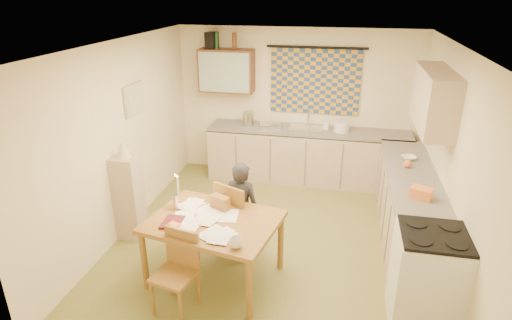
% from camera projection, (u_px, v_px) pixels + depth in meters
% --- Properties ---
extents(floor, '(4.00, 4.50, 0.02)m').
position_uv_depth(floor, '(272.00, 240.00, 5.63)').
color(floor, olive).
rests_on(floor, ground).
extents(ceiling, '(4.00, 4.50, 0.02)m').
position_uv_depth(ceiling, '(276.00, 44.00, 4.68)').
color(ceiling, white).
rests_on(ceiling, floor).
extents(wall_back, '(4.00, 0.02, 2.50)m').
position_uv_depth(wall_back, '(296.00, 104.00, 7.20)').
color(wall_back, '#F0E5BD').
rests_on(wall_back, floor).
extents(wall_front, '(4.00, 0.02, 2.50)m').
position_uv_depth(wall_front, '(222.00, 261.00, 3.11)').
color(wall_front, '#F0E5BD').
rests_on(wall_front, floor).
extents(wall_left, '(0.02, 4.50, 2.50)m').
position_uv_depth(wall_left, '(121.00, 140.00, 5.53)').
color(wall_left, '#F0E5BD').
rests_on(wall_left, floor).
extents(wall_right, '(0.02, 4.50, 2.50)m').
position_uv_depth(wall_right, '(451.00, 164.00, 4.77)').
color(wall_right, '#F0E5BD').
rests_on(wall_right, floor).
extents(window_blind, '(1.45, 0.03, 1.05)m').
position_uv_depth(window_blind, '(315.00, 82.00, 6.96)').
color(window_blind, navy).
rests_on(window_blind, wall_back).
extents(curtain_rod, '(1.60, 0.04, 0.04)m').
position_uv_depth(curtain_rod, '(317.00, 47.00, 6.73)').
color(curtain_rod, black).
rests_on(curtain_rod, wall_back).
extents(wall_cabinet, '(0.90, 0.34, 0.70)m').
position_uv_depth(wall_cabinet, '(227.00, 71.00, 7.05)').
color(wall_cabinet, '#582F1E').
rests_on(wall_cabinet, wall_back).
extents(wall_cabinet_glass, '(0.84, 0.02, 0.64)m').
position_uv_depth(wall_cabinet_glass, '(224.00, 73.00, 6.89)').
color(wall_cabinet_glass, '#99B2A5').
rests_on(wall_cabinet_glass, wall_back).
extents(upper_cabinet_right, '(0.34, 1.30, 0.70)m').
position_uv_depth(upper_cabinet_right, '(434.00, 99.00, 5.08)').
color(upper_cabinet_right, tan).
rests_on(upper_cabinet_right, wall_right).
extents(framed_print, '(0.04, 0.50, 0.40)m').
position_uv_depth(framed_print, '(134.00, 99.00, 5.72)').
color(framed_print, beige).
rests_on(framed_print, wall_left).
extents(print_canvas, '(0.01, 0.42, 0.32)m').
position_uv_depth(print_canvas, '(136.00, 99.00, 5.71)').
color(print_canvas, white).
rests_on(print_canvas, wall_left).
extents(counter_back, '(3.30, 0.62, 0.92)m').
position_uv_depth(counter_back, '(307.00, 156.00, 7.18)').
color(counter_back, tan).
rests_on(counter_back, floor).
extents(counter_right, '(0.62, 2.95, 0.92)m').
position_uv_depth(counter_right, '(410.00, 214.00, 5.34)').
color(counter_right, tan).
rests_on(counter_right, floor).
extents(stove, '(0.65, 0.65, 1.00)m').
position_uv_depth(stove, '(428.00, 279.00, 4.10)').
color(stove, white).
rests_on(stove, floor).
extents(sink, '(0.57, 0.48, 0.10)m').
position_uv_depth(sink, '(306.00, 131.00, 7.02)').
color(sink, silver).
rests_on(sink, counter_back).
extents(tap, '(0.03, 0.03, 0.28)m').
position_uv_depth(tap, '(309.00, 118.00, 7.11)').
color(tap, silver).
rests_on(tap, counter_back).
extents(dish_rack, '(0.40, 0.36, 0.06)m').
position_uv_depth(dish_rack, '(270.00, 125.00, 7.11)').
color(dish_rack, silver).
rests_on(dish_rack, counter_back).
extents(kettle, '(0.20, 0.20, 0.24)m').
position_uv_depth(kettle, '(248.00, 119.00, 7.14)').
color(kettle, silver).
rests_on(kettle, counter_back).
extents(mixing_bowl, '(0.32, 0.32, 0.16)m').
position_uv_depth(mixing_bowl, '(341.00, 127.00, 6.87)').
color(mixing_bowl, white).
rests_on(mixing_bowl, counter_back).
extents(soap_bottle, '(0.12, 0.12, 0.17)m').
position_uv_depth(soap_bottle, '(327.00, 124.00, 6.96)').
color(soap_bottle, white).
rests_on(soap_bottle, counter_back).
extents(bowl, '(0.33, 0.33, 0.05)m').
position_uv_depth(bowl, '(409.00, 158.00, 5.78)').
color(bowl, white).
rests_on(bowl, counter_right).
extents(orange_bag, '(0.27, 0.24, 0.12)m').
position_uv_depth(orange_bag, '(421.00, 193.00, 4.72)').
color(orange_bag, orange).
rests_on(orange_bag, counter_right).
extents(fruit_orange, '(0.10, 0.10, 0.10)m').
position_uv_depth(fruit_orange, '(407.00, 164.00, 5.52)').
color(fruit_orange, orange).
rests_on(fruit_orange, counter_right).
extents(speaker, '(0.19, 0.23, 0.26)m').
position_uv_depth(speaker, '(212.00, 40.00, 6.91)').
color(speaker, black).
rests_on(speaker, wall_cabinet).
extents(bottle_green, '(0.09, 0.09, 0.26)m').
position_uv_depth(bottle_green, '(216.00, 40.00, 6.90)').
color(bottle_green, '#195926').
rests_on(bottle_green, wall_cabinet).
extents(bottle_brown, '(0.08, 0.08, 0.26)m').
position_uv_depth(bottle_brown, '(234.00, 41.00, 6.84)').
color(bottle_brown, '#582F1E').
rests_on(bottle_brown, wall_cabinet).
extents(dining_table, '(1.53, 1.27, 0.75)m').
position_uv_depth(dining_table, '(215.00, 249.00, 4.77)').
color(dining_table, brown).
rests_on(dining_table, floor).
extents(chair_far, '(0.58, 0.58, 0.97)m').
position_uv_depth(chair_far, '(239.00, 230.00, 5.28)').
color(chair_far, brown).
rests_on(chair_far, floor).
extents(chair_near, '(0.46, 0.46, 0.86)m').
position_uv_depth(chair_near, '(176.00, 287.00, 4.34)').
color(chair_near, brown).
rests_on(chair_near, floor).
extents(person, '(0.49, 0.36, 1.22)m').
position_uv_depth(person, '(241.00, 209.00, 5.15)').
color(person, black).
rests_on(person, floor).
extents(shelf_stand, '(0.32, 0.30, 1.13)m').
position_uv_depth(shelf_stand, '(129.00, 198.00, 5.51)').
color(shelf_stand, tan).
rests_on(shelf_stand, floor).
extents(lampshade, '(0.20, 0.20, 0.22)m').
position_uv_depth(lampshade, '(123.00, 149.00, 5.26)').
color(lampshade, beige).
rests_on(lampshade, shelf_stand).
extents(letter_rack, '(0.24, 0.18, 0.16)m').
position_uv_depth(letter_rack, '(220.00, 203.00, 4.82)').
color(letter_rack, brown).
rests_on(letter_rack, dining_table).
extents(mug, '(0.14, 0.14, 0.10)m').
position_uv_depth(mug, '(236.00, 243.00, 4.13)').
color(mug, white).
rests_on(mug, dining_table).
extents(magazine, '(0.23, 0.30, 0.03)m').
position_uv_depth(magazine, '(163.00, 221.00, 4.57)').
color(magazine, maroon).
rests_on(magazine, dining_table).
extents(book, '(0.37, 0.40, 0.02)m').
position_uv_depth(book, '(176.00, 215.00, 4.70)').
color(book, orange).
rests_on(book, dining_table).
extents(orange_box, '(0.14, 0.12, 0.04)m').
position_uv_depth(orange_box, '(175.00, 225.00, 4.48)').
color(orange_box, orange).
rests_on(orange_box, dining_table).
extents(eyeglasses, '(0.14, 0.07, 0.02)m').
position_uv_depth(eyeglasses, '(210.00, 237.00, 4.30)').
color(eyeglasses, black).
rests_on(eyeglasses, dining_table).
extents(candle_holder, '(0.06, 0.06, 0.18)m').
position_uv_depth(candle_holder, '(175.00, 202.00, 4.81)').
color(candle_holder, silver).
rests_on(candle_holder, dining_table).
extents(candle, '(0.03, 0.03, 0.22)m').
position_uv_depth(candle, '(178.00, 186.00, 4.75)').
color(candle, white).
rests_on(candle, dining_table).
extents(candle_flame, '(0.02, 0.02, 0.02)m').
position_uv_depth(candle_flame, '(175.00, 175.00, 4.71)').
color(candle_flame, '#FFCC66').
rests_on(candle_flame, dining_table).
extents(papers, '(0.88, 0.94, 0.02)m').
position_uv_depth(papers, '(203.00, 219.00, 4.63)').
color(papers, white).
rests_on(papers, dining_table).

